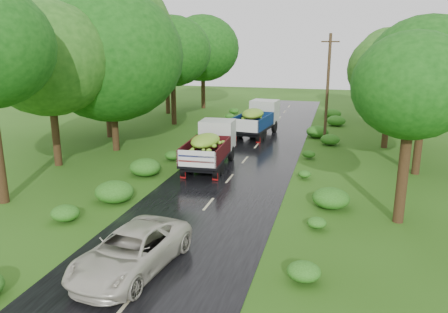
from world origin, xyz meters
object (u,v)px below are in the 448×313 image
(truck_near, at_px, (211,144))
(truck_far, at_px, (258,117))
(car, at_px, (131,251))
(utility_pole, at_px, (328,87))

(truck_near, height_order, truck_far, truck_far)
(car, distance_m, utility_pole, 21.95)
(truck_far, xyz_separation_m, utility_pole, (5.25, -0.93, 2.58))
(truck_near, bearing_deg, truck_far, 80.82)
(utility_pole, bearing_deg, car, -81.26)
(truck_near, distance_m, car, 12.49)
(truck_near, relative_size, truck_far, 0.95)
(truck_far, relative_size, utility_pole, 0.81)
(truck_near, height_order, car, truck_near)
(car, xyz_separation_m, utility_pole, (5.34, 21.03, 3.33))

